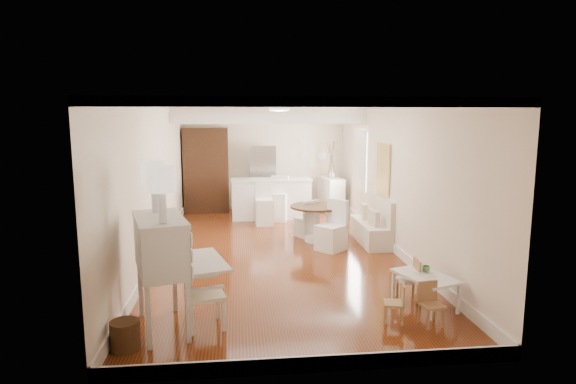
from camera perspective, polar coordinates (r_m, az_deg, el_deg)
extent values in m
plane|color=brown|center=(9.45, -1.24, -7.09)|extent=(9.00, 9.00, 0.00)
cube|color=white|center=(9.08, -1.30, 10.14)|extent=(4.50, 9.00, 0.04)
cube|color=white|center=(13.62, -2.85, 3.86)|extent=(4.50, 0.04, 2.80)
cube|color=white|center=(4.77, 3.28, -5.82)|extent=(4.50, 0.04, 2.80)
cube|color=white|center=(9.25, -15.29, 1.11)|extent=(0.04, 9.00, 2.80)
cube|color=white|center=(9.61, 12.23, 1.51)|extent=(0.04, 9.00, 2.80)
cube|color=white|center=(11.27, -2.23, 9.00)|extent=(4.50, 0.45, 0.36)
cube|color=tan|center=(10.06, 11.18, 2.73)|extent=(0.04, 0.84, 1.04)
cube|color=white|center=(11.88, 8.55, 3.74)|extent=(0.04, 1.10, 1.40)
cylinder|color=#381E11|center=(13.56, -7.96, 5.67)|extent=(0.30, 0.03, 0.30)
cylinder|color=white|center=(8.58, -1.01, 9.88)|extent=(0.36, 0.36, 0.08)
cube|color=beige|center=(6.17, -14.75, -9.33)|extent=(1.38, 1.39, 1.42)
cube|color=silver|center=(6.19, -9.82, -11.80)|extent=(0.60, 0.60, 0.87)
cylinder|color=#492E17|center=(5.96, -18.74, -15.77)|extent=(0.43, 0.43, 0.33)
cube|color=white|center=(7.06, 15.90, -11.18)|extent=(0.81, 1.02, 0.45)
cube|color=#A47D4A|center=(6.44, 12.46, -12.68)|extent=(0.31, 0.31, 0.53)
cube|color=tan|center=(7.20, 14.01, -10.02)|extent=(0.31, 0.31, 0.61)
cube|color=#A17249|center=(6.46, 16.66, -12.63)|extent=(0.31, 0.31, 0.56)
cube|color=silver|center=(10.16, 9.78, -3.22)|extent=(0.52, 1.60, 0.98)
cylinder|color=#472C16|center=(10.15, 3.44, -3.73)|extent=(1.45, 1.45, 0.77)
cube|color=white|center=(9.48, 5.13, -3.98)|extent=(0.68, 0.68, 0.99)
cube|color=silver|center=(10.53, 2.16, -3.10)|extent=(0.54, 0.55, 0.83)
cube|color=white|center=(12.36, -1.99, -0.80)|extent=(2.05, 0.65, 1.03)
cube|color=white|center=(11.60, -2.83, -1.50)|extent=(0.42, 0.42, 1.01)
cube|color=white|center=(12.08, -1.18, -0.81)|extent=(0.56, 0.56, 1.12)
cube|color=#381E11|center=(13.34, -9.65, 2.55)|extent=(1.20, 0.60, 2.30)
imported|color=silver|center=(13.35, -1.46, 1.60)|extent=(0.75, 0.65, 1.80)
cube|color=white|center=(13.24, 5.12, -0.34)|extent=(0.60, 1.06, 0.95)
imported|color=#5EA264|center=(7.13, 16.04, -8.73)|extent=(0.14, 0.14, 0.08)
imported|color=silver|center=(13.17, 5.20, 2.15)|extent=(0.26, 0.26, 0.20)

